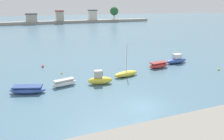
% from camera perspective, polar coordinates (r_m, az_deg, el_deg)
% --- Properties ---
extents(ground_plane, '(400.00, 400.00, 0.00)m').
position_cam_1_polar(ground_plane, '(23.63, 8.85, -9.60)').
color(ground_plane, slate).
extents(moored_boat_0, '(4.63, 2.85, 0.93)m').
position_cam_1_polar(moored_boat_0, '(28.51, -21.50, -4.87)').
color(moored_boat_0, '#3856A8').
rests_on(moored_boat_0, ground).
extents(moored_boat_1, '(3.59, 1.78, 0.94)m').
position_cam_1_polar(moored_boat_1, '(29.41, -12.60, -3.37)').
color(moored_boat_1, white).
rests_on(moored_boat_1, ground).
extents(moored_boat_2, '(3.55, 1.87, 1.96)m').
position_cam_1_polar(moored_boat_2, '(29.41, -3.24, -2.50)').
color(moored_boat_2, yellow).
rests_on(moored_boat_2, ground).
extents(moored_boat_3, '(4.26, 1.94, 4.97)m').
position_cam_1_polar(moored_boat_3, '(32.53, 3.75, -0.97)').
color(moored_boat_3, yellow).
rests_on(moored_boat_3, ground).
extents(moored_boat_4, '(3.88, 1.75, 1.01)m').
position_cam_1_polar(moored_boat_4, '(37.66, 12.26, 1.27)').
color(moored_boat_4, '#C63833').
rests_on(moored_boat_4, ground).
extents(moored_boat_5, '(4.76, 2.06, 1.74)m').
position_cam_1_polar(moored_boat_5, '(41.59, 16.78, 2.61)').
color(moored_boat_5, '#3856A8').
rests_on(moored_boat_5, ground).
extents(mooring_buoy_2, '(0.26, 0.26, 0.26)m').
position_cam_1_polar(mooring_buoy_2, '(34.71, -13.24, -0.78)').
color(mooring_buoy_2, yellow).
rests_on(mooring_buoy_2, ground).
extents(mooring_buoy_3, '(0.39, 0.39, 0.39)m').
position_cam_1_polar(mooring_buoy_3, '(39.09, -17.96, 0.95)').
color(mooring_buoy_3, red).
rests_on(mooring_buoy_3, ground).
extents(mooring_buoy_4, '(0.35, 0.35, 0.35)m').
position_cam_1_polar(mooring_buoy_4, '(39.81, 26.54, 0.20)').
color(mooring_buoy_4, yellow).
rests_on(mooring_buoy_4, ground).
extents(distant_shoreline, '(121.91, 6.75, 8.88)m').
position_cam_1_polar(distant_shoreline, '(125.86, -15.04, 12.70)').
color(distant_shoreline, gray).
rests_on(distant_shoreline, ground).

